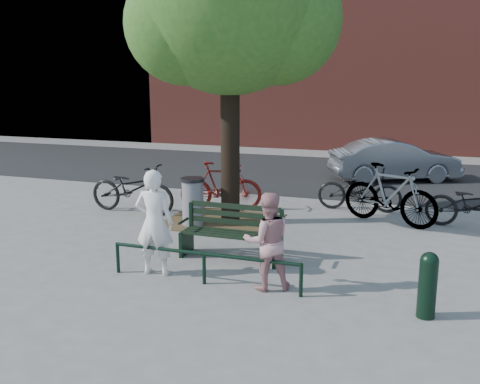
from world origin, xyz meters
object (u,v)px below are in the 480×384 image
(litter_bin, at_px, (193,201))
(bicycle_c, at_px, (360,189))
(park_bench, at_px, (232,231))
(person_left, at_px, (154,223))
(person_right, at_px, (267,241))
(bollard, at_px, (428,283))
(parked_car, at_px, (394,160))

(litter_bin, bearing_deg, bicycle_c, 36.99)
(park_bench, relative_size, person_left, 1.02)
(park_bench, xyz_separation_m, person_right, (0.95, -1.13, 0.26))
(bollard, bearing_deg, bicycle_c, 105.32)
(person_right, xyz_separation_m, litter_bin, (-2.43, 2.80, -0.22))
(person_right, distance_m, litter_bin, 3.71)
(park_bench, bearing_deg, bicycle_c, 67.27)
(park_bench, height_order, person_right, person_right)
(person_left, bearing_deg, bollard, 169.38)
(person_left, bearing_deg, parked_car, -115.84)
(person_left, distance_m, bicycle_c, 5.82)
(park_bench, distance_m, person_left, 1.49)
(person_left, relative_size, bicycle_c, 0.88)
(bollard, bearing_deg, litter_bin, 146.77)
(person_left, relative_size, parked_car, 0.45)
(person_left, bearing_deg, bicycle_c, -123.52)
(person_right, height_order, litter_bin, person_right)
(bollard, relative_size, parked_car, 0.24)
(person_right, distance_m, bollard, 2.28)
(park_bench, height_order, bollard, park_bench)
(bicycle_c, bearing_deg, litter_bin, 125.84)
(bollard, xyz_separation_m, bicycle_c, (-1.50, 5.46, 0.03))
(litter_bin, height_order, parked_car, parked_car)
(bollard, xyz_separation_m, litter_bin, (-4.68, 3.06, 0.04))
(parked_car, bearing_deg, bicycle_c, 147.36)
(litter_bin, relative_size, parked_car, 0.27)
(parked_car, bearing_deg, park_bench, 139.66)
(litter_bin, bearing_deg, park_bench, -48.48)
(bollard, relative_size, litter_bin, 0.88)
(person_left, height_order, bicycle_c, person_left)
(bicycle_c, xyz_separation_m, parked_car, (0.56, 4.03, 0.11))
(park_bench, xyz_separation_m, parked_car, (2.27, 8.10, 0.14))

